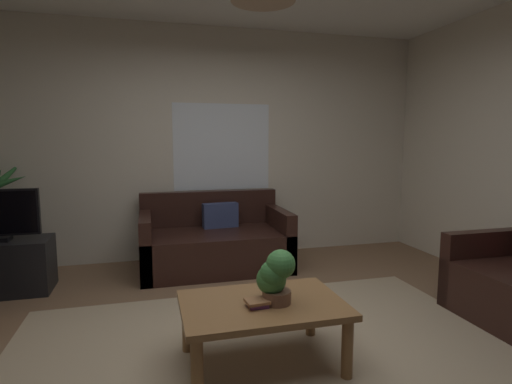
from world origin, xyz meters
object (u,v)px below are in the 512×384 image
couch_under_window (215,244)px  book_on_table_0 (258,304)px  remote_on_table_0 (278,296)px  book_on_table_1 (257,301)px  potted_plant_on_table (275,276)px  coffee_table (262,311)px

couch_under_window → book_on_table_0: (-0.07, -2.09, 0.15)m
couch_under_window → remote_on_table_0: size_ratio=9.93×
book_on_table_1 → remote_on_table_0: book_on_table_1 is taller
couch_under_window → potted_plant_on_table: (0.05, -2.06, 0.31)m
potted_plant_on_table → book_on_table_0: bearing=-166.8°
book_on_table_0 → remote_on_table_0: book_on_table_0 is taller
book_on_table_0 → remote_on_table_0: bearing=32.6°
couch_under_window → book_on_table_1: bearing=-92.1°
potted_plant_on_table → couch_under_window: bearing=91.3°
potted_plant_on_table → book_on_table_1: bearing=-166.0°
remote_on_table_0 → coffee_table: bearing=32.4°
remote_on_table_0 → potted_plant_on_table: (-0.05, -0.08, 0.16)m
potted_plant_on_table → coffee_table: bearing=153.0°
book_on_table_0 → book_on_table_1: (-0.01, -0.00, 0.02)m
couch_under_window → book_on_table_1: (-0.08, -2.09, 0.17)m
coffee_table → book_on_table_0: size_ratio=9.17×
coffee_table → remote_on_table_0: remote_on_table_0 is taller
book_on_table_1 → book_on_table_0: bearing=24.5°
book_on_table_0 → potted_plant_on_table: (0.12, 0.03, 0.16)m
potted_plant_on_table → remote_on_table_0: bearing=58.5°
book_on_table_1 → couch_under_window: bearing=87.9°
coffee_table → book_on_table_1: bearing=-127.9°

